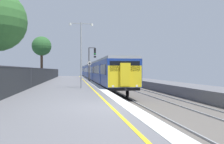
{
  "coord_description": "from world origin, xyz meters",
  "views": [
    {
      "loc": [
        -1.88,
        -9.95,
        1.5
      ],
      "look_at": [
        1.22,
        9.51,
        1.36
      ],
      "focal_mm": 39.12,
      "sensor_mm": 36.0,
      "label": 1
    }
  ],
  "objects": [
    {
      "name": "speed_limit_sign",
      "position": [
        0.25,
        22.42,
        1.73
      ],
      "size": [
        0.59,
        0.08,
        2.71
      ],
      "color": "#59595B",
      "rests_on": "ground"
    },
    {
      "name": "ground",
      "position": [
        2.64,
        0.0,
        -0.61
      ],
      "size": [
        17.4,
        110.0,
        1.21
      ],
      "color": "slate"
    },
    {
      "name": "commuter_train_at_platform",
      "position": [
        2.1,
        40.16,
        1.27
      ],
      "size": [
        2.83,
        63.59,
        3.81
      ],
      "color": "navy",
      "rests_on": "ground"
    },
    {
      "name": "signal_gantry",
      "position": [
        0.63,
        25.15,
        3.0
      ],
      "size": [
        1.1,
        0.24,
        4.8
      ],
      "color": "#47474C",
      "rests_on": "ground"
    },
    {
      "name": "background_tree_centre",
      "position": [
        -6.93,
        31.47,
        5.34
      ],
      "size": [
        3.16,
        3.16,
        7.05
      ],
      "color": "#473323",
      "rests_on": "ground"
    },
    {
      "name": "platform_lamp_mid",
      "position": [
        -1.22,
        10.57,
        3.26
      ],
      "size": [
        2.0,
        0.2,
        5.51
      ],
      "color": "#93999E",
      "rests_on": "ground"
    }
  ]
}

